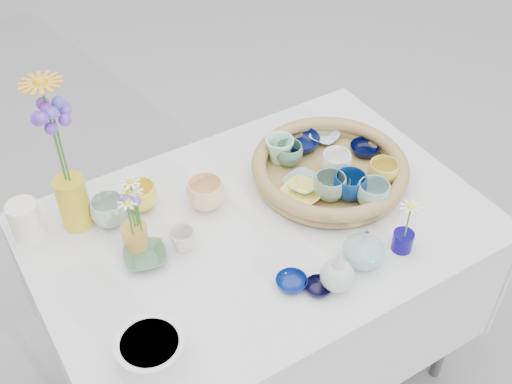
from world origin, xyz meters
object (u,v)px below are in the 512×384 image
wicker_tray (330,170)px  bud_vase_seafoam (364,247)px  tall_vase_yellow (74,202)px  display_table (259,371)px

wicker_tray → bud_vase_seafoam: bearing=-111.4°
bud_vase_seafoam → tall_vase_yellow: size_ratio=0.71×
tall_vase_yellow → bud_vase_seafoam: bearing=-42.2°
display_table → wicker_tray: bearing=10.1°
bud_vase_seafoam → tall_vase_yellow: (-0.59, 0.54, 0.02)m
wicker_tray → bud_vase_seafoam: size_ratio=4.10×
wicker_tray → tall_vase_yellow: (-0.72, 0.22, 0.04)m
wicker_tray → tall_vase_yellow: tall_vase_yellow is taller
display_table → tall_vase_yellow: tall_vase_yellow is taller
wicker_tray → bud_vase_seafoam: 0.34m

